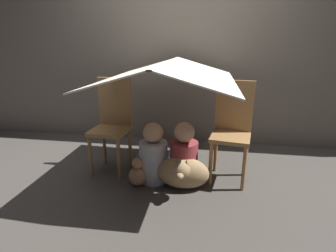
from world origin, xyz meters
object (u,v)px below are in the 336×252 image
Objects in this scene: chair_right at (232,127)px; person_second at (184,157)px; person_front at (153,156)px; chair_left at (112,122)px; dog at (183,172)px.

chair_right is 1.59× the size of person_second.
person_front is at bearing -176.67° from person_second.
chair_left is 1.00× the size of chair_right.
person_front is at bearing 159.23° from dog.
chair_right is at bearing 35.03° from dog.
person_second is at bearing -148.24° from chair_right.
dog is (0.00, -0.13, -0.10)m from person_second.
chair_left is at bearing 157.37° from person_front.
chair_right reaches higher than person_second.
person_second is (-0.44, -0.18, -0.26)m from chair_right.
chair_left is 1.97× the size of dog.
person_second is at bearing 91.06° from dog.
chair_right is 0.54m from person_second.
dog is at bearing -88.94° from person_second.
person_second reaches higher than dog.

